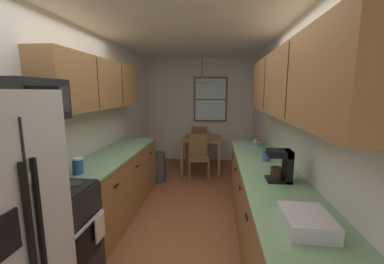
% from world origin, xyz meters
% --- Properties ---
extents(ground_plane, '(12.00, 12.00, 0.00)m').
position_xyz_m(ground_plane, '(0.00, 1.00, 0.00)').
color(ground_plane, brown).
extents(wall_left, '(0.10, 9.00, 2.55)m').
position_xyz_m(wall_left, '(-1.35, 1.00, 1.27)').
color(wall_left, silver).
rests_on(wall_left, ground).
extents(wall_right, '(0.10, 9.00, 2.55)m').
position_xyz_m(wall_right, '(1.35, 1.00, 1.27)').
color(wall_right, silver).
rests_on(wall_right, ground).
extents(wall_back, '(4.40, 0.10, 2.55)m').
position_xyz_m(wall_back, '(0.00, 3.65, 1.27)').
color(wall_back, silver).
rests_on(wall_back, ground).
extents(ceiling_slab, '(4.40, 9.00, 0.08)m').
position_xyz_m(ceiling_slab, '(0.00, 1.00, 2.59)').
color(ceiling_slab, white).
extents(stove_range, '(0.66, 0.58, 1.10)m').
position_xyz_m(stove_range, '(-0.99, -0.64, 0.47)').
color(stove_range, black).
rests_on(stove_range, ground).
extents(microwave_over_range, '(0.39, 0.60, 0.35)m').
position_xyz_m(microwave_over_range, '(-1.11, -0.64, 1.68)').
color(microwave_over_range, black).
extents(counter_left, '(0.64, 2.17, 0.90)m').
position_xyz_m(counter_left, '(-1.00, 0.74, 0.45)').
color(counter_left, olive).
rests_on(counter_left, ground).
extents(upper_cabinets_left, '(0.33, 2.25, 0.63)m').
position_xyz_m(upper_cabinets_left, '(-1.14, 0.69, 1.84)').
color(upper_cabinets_left, olive).
extents(counter_right, '(0.64, 3.20, 0.90)m').
position_xyz_m(counter_right, '(1.00, 0.10, 0.45)').
color(counter_right, olive).
rests_on(counter_right, ground).
extents(upper_cabinets_right, '(0.33, 2.88, 0.66)m').
position_xyz_m(upper_cabinets_right, '(1.14, 0.05, 1.83)').
color(upper_cabinets_right, olive).
extents(dining_table, '(0.83, 0.84, 0.73)m').
position_xyz_m(dining_table, '(0.10, 2.80, 0.61)').
color(dining_table, olive).
rests_on(dining_table, ground).
extents(dining_chair_near, '(0.45, 0.45, 0.90)m').
position_xyz_m(dining_chair_near, '(0.08, 2.17, 0.50)').
color(dining_chair_near, brown).
rests_on(dining_chair_near, ground).
extents(dining_chair_far, '(0.41, 0.41, 0.90)m').
position_xyz_m(dining_chair_far, '(0.00, 3.43, 0.50)').
color(dining_chair_far, brown).
rests_on(dining_chair_far, ground).
extents(pendant_light, '(0.29, 0.29, 0.62)m').
position_xyz_m(pendant_light, '(0.10, 2.80, 1.98)').
color(pendant_light, black).
extents(back_window, '(0.82, 0.05, 1.09)m').
position_xyz_m(back_window, '(0.26, 3.58, 1.55)').
color(back_window, brown).
extents(trash_bin, '(0.28, 0.28, 0.58)m').
position_xyz_m(trash_bin, '(-0.70, 1.99, 0.29)').
color(trash_bin, '#3F3F42').
rests_on(trash_bin, ground).
extents(storage_canister, '(0.11, 0.11, 0.17)m').
position_xyz_m(storage_canister, '(-1.00, -0.19, 0.99)').
color(storage_canister, '#265999').
rests_on(storage_canister, counter_left).
extents(dish_towel, '(0.02, 0.16, 0.24)m').
position_xyz_m(dish_towel, '(-0.64, -0.49, 0.50)').
color(dish_towel, beige).
extents(coffee_maker, '(0.22, 0.18, 0.30)m').
position_xyz_m(coffee_maker, '(1.05, -0.18, 1.06)').
color(coffee_maker, black).
rests_on(coffee_maker, counter_right).
extents(mug_by_coffeemaker, '(0.12, 0.09, 0.09)m').
position_xyz_m(mug_by_coffeemaker, '(1.04, 0.50, 0.94)').
color(mug_by_coffeemaker, '#335999').
rests_on(mug_by_coffeemaker, counter_right).
extents(mug_spare, '(0.11, 0.07, 0.10)m').
position_xyz_m(mug_spare, '(1.05, 0.63, 0.95)').
color(mug_spare, '#335999').
rests_on(mug_spare, counter_right).
extents(fruit_bowl, '(0.24, 0.24, 0.09)m').
position_xyz_m(fruit_bowl, '(1.05, 1.39, 0.94)').
color(fruit_bowl, '#597F9E').
rests_on(fruit_bowl, counter_right).
extents(dish_rack, '(0.28, 0.34, 0.10)m').
position_xyz_m(dish_rack, '(0.99, -1.01, 0.95)').
color(dish_rack, silver).
rests_on(dish_rack, counter_right).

